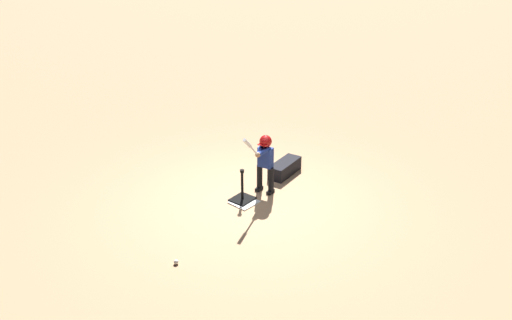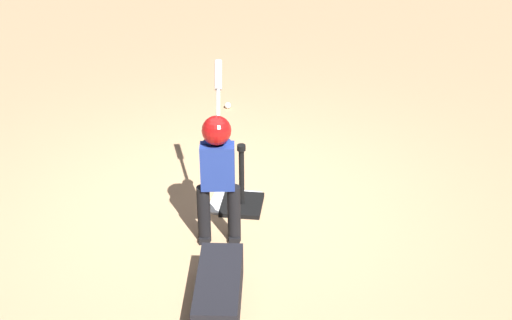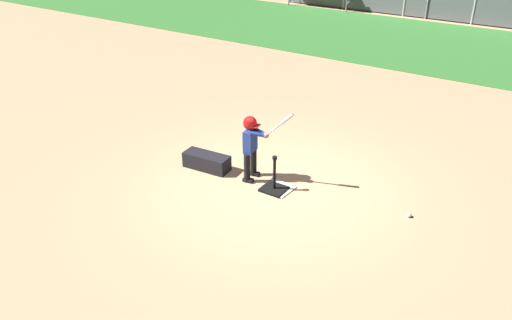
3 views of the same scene
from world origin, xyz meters
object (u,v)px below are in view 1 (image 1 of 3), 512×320
(baseball, at_px, (176,262))
(equipment_bag, at_px, (285,168))
(batting_tee, at_px, (242,196))
(batter_child, at_px, (265,157))

(baseball, xyz_separation_m, equipment_bag, (-3.51, -0.49, 0.10))
(equipment_bag, bearing_deg, baseball, 2.70)
(baseball, height_order, equipment_bag, equipment_bag)
(batting_tee, relative_size, baseball, 8.53)
(batter_child, distance_m, baseball, 2.75)
(batting_tee, distance_m, baseball, 2.17)
(batter_child, bearing_deg, equipment_bag, -170.78)
(batting_tee, distance_m, batter_child, 0.84)
(batter_child, bearing_deg, batting_tee, -12.78)
(batting_tee, bearing_deg, batter_child, 167.22)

